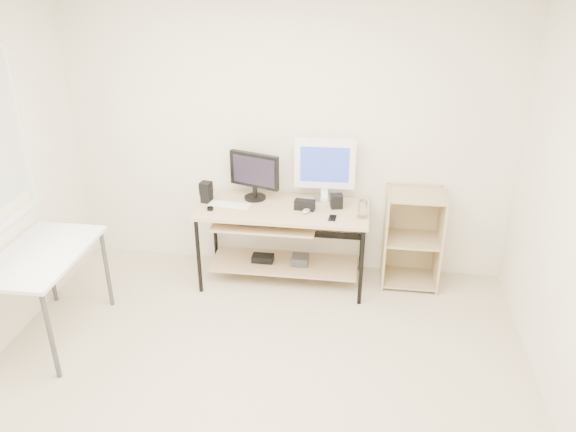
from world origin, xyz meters
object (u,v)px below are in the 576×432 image
at_px(desk, 280,228).
at_px(shelf_unit, 412,237).
at_px(white_imac, 325,166).
at_px(audio_controller, 208,190).
at_px(black_monitor, 254,173).
at_px(side_table, 42,262).

distance_m(desk, shelf_unit, 1.19).
xyz_separation_m(shelf_unit, white_imac, (-0.81, 0.04, 0.63)).
xyz_separation_m(shelf_unit, audio_controller, (-1.85, -0.07, 0.38)).
bearing_deg(black_monitor, white_imac, 23.62).
xyz_separation_m(side_table, black_monitor, (1.40, 1.21, 0.33)).
distance_m(desk, white_imac, 0.69).
distance_m(desk, audio_controller, 0.74).
distance_m(white_imac, audio_controller, 1.08).
relative_size(side_table, white_imac, 1.75).
height_order(side_table, audio_controller, audio_controller).
xyz_separation_m(desk, white_imac, (0.37, 0.20, 0.54)).
bearing_deg(shelf_unit, side_table, -156.67).
bearing_deg(side_table, white_imac, 31.98).
height_order(side_table, black_monitor, black_monitor).
xyz_separation_m(desk, side_table, (-1.65, -1.06, 0.13)).
bearing_deg(side_table, shelf_unit, 23.33).
xyz_separation_m(side_table, audio_controller, (0.98, 1.15, 0.16)).
bearing_deg(white_imac, desk, -152.76).
bearing_deg(shelf_unit, desk, -172.23).
distance_m(side_table, white_imac, 2.42).
relative_size(side_table, black_monitor, 2.16).
relative_size(white_imac, audio_controller, 3.60).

